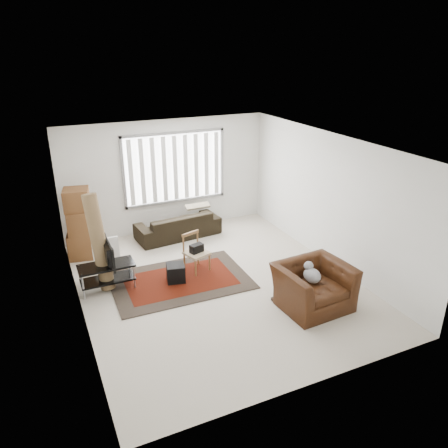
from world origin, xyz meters
The scene contains 11 objects.
room centered at (0.03, 0.51, 1.76)m, with size 6.00×6.02×2.71m.
persian_rug centered at (-0.62, 0.39, 0.01)m, with size 2.65×1.80×0.02m.
tv_stand centered at (-1.95, 0.67, 0.37)m, with size 1.02×0.46×0.51m.
tv centered at (-1.95, 0.67, 0.75)m, with size 0.83×0.11×0.48m, color black.
subwoofer centered at (-0.70, 0.41, 0.19)m, with size 0.34×0.34×0.34m, color black.
moving_boxes centered at (-2.15, 2.29, 0.71)m, with size 0.72×0.67×1.53m.
white_flatpack centered at (-1.81, 1.48, 0.34)m, with size 0.53×0.08×0.67m, color silver.
rolled_rug centered at (-2.01, 0.83, 0.92)m, with size 0.27×0.27×1.81m, color brown.
sofa centered at (0.05, 2.45, 0.38)m, with size 1.98×0.86×0.76m, color black.
side_chair centered at (-0.17, 0.66, 0.44)m, with size 0.54×0.54×0.80m.
armchair centered at (1.21, -1.40, 0.45)m, with size 1.27×1.12×0.89m.
Camera 1 is at (-2.93, -6.74, 4.29)m, focal length 35.00 mm.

